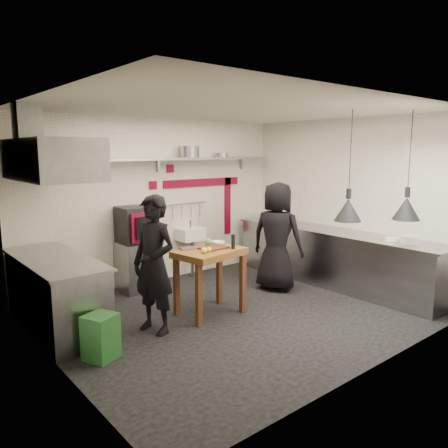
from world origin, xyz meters
TOP-DOWN VIEW (x-y plane):
  - floor at (0.00, 0.00)m, footprint 5.00×5.00m
  - ceiling at (0.00, 0.00)m, footprint 5.00×5.00m
  - wall_back at (0.00, 2.10)m, footprint 5.00×0.04m
  - wall_front at (0.00, -2.10)m, footprint 5.00×0.04m
  - wall_left at (-2.50, 0.00)m, footprint 0.04×4.20m
  - wall_right at (2.50, 0.00)m, footprint 0.04×4.20m
  - red_band_horiz at (0.95, 2.08)m, footprint 1.70×0.02m
  - red_band_vert at (1.55, 2.08)m, footprint 0.14×0.02m
  - red_tile_a at (0.25, 2.08)m, footprint 0.14×0.02m
  - red_tile_b at (-0.10, 2.08)m, footprint 0.14×0.02m
  - back_shelf at (0.00, 1.92)m, footprint 4.60×0.34m
  - shelf_bracket_left at (-1.90, 2.07)m, footprint 0.04×0.06m
  - shelf_bracket_mid at (0.00, 2.07)m, footprint 0.04×0.06m
  - shelf_bracket_right at (1.90, 2.07)m, footprint 0.04×0.06m
  - pan_far_left at (-1.57, 1.92)m, footprint 0.34×0.34m
  - pan_mid_left at (-1.12, 1.92)m, footprint 0.27×0.27m
  - stock_pot at (0.55, 1.92)m, footprint 0.36×0.36m
  - pan_right at (1.27, 1.92)m, footprint 0.26×0.26m
  - oven_stand at (-0.58, 1.81)m, footprint 0.59×0.54m
  - combi_oven at (-0.59, 1.80)m, footprint 0.55×0.51m
  - oven_door at (-0.60, 1.50)m, footprint 0.47×0.04m
  - oven_glass at (-0.58, 1.45)m, footprint 0.40×0.02m
  - hand_sink at (0.55, 1.92)m, footprint 0.46×0.34m
  - sink_tap at (0.55, 1.92)m, footprint 0.03×0.03m
  - sink_drain at (0.55, 1.88)m, footprint 0.06×0.06m
  - utensil_rail at (0.55, 2.06)m, footprint 0.90×0.02m
  - counter_right at (2.15, 0.00)m, footprint 0.70×3.80m
  - counter_right_top at (2.15, 0.00)m, footprint 0.76×3.90m
  - plate_stack at (2.12, -1.34)m, footprint 0.28×0.28m
  - small_bowl_right at (2.10, -1.09)m, footprint 0.26×0.26m
  - counter_left at (-2.15, 1.05)m, footprint 0.70×1.90m
  - counter_left_top at (-2.15, 1.05)m, footprint 0.76×2.00m
  - extractor_hood at (-2.10, 1.05)m, footprint 0.78×1.60m
  - hood_duct at (-2.35, 1.05)m, footprint 0.28×0.28m
  - green_bin at (-2.07, -0.08)m, footprint 0.41×0.41m
  - prep_table at (-0.33, 0.22)m, footprint 1.01×0.78m
  - cutting_board at (-0.25, 0.23)m, footprint 0.38×0.27m
  - pepper_mill at (-0.05, 0.05)m, footprint 0.07×0.07m
  - lemon_a at (-0.52, 0.09)m, footprint 0.09×0.09m
  - lemon_b at (-0.43, 0.10)m, footprint 0.08×0.08m
  - veg_ball at (-0.18, 0.44)m, footprint 0.13×0.13m
  - steel_tray at (-0.56, 0.41)m, footprint 0.21×0.17m
  - bowl at (-0.06, 0.37)m, footprint 0.25×0.25m
  - heat_lamp_near at (1.18, -0.92)m, footprint 0.42×0.42m
  - heat_lamp_far at (1.83, -1.41)m, footprint 0.40×0.40m
  - chef_left at (-1.22, 0.18)m, footprint 0.57×0.72m
  - chef_right at (1.21, 0.41)m, footprint 0.83×1.01m

SIDE VIEW (x-z plane):
  - floor at x=0.00m, z-range 0.00..0.00m
  - green_bin at x=-2.07m, z-range 0.00..0.50m
  - sink_drain at x=0.55m, z-range 0.01..0.67m
  - oven_stand at x=-0.58m, z-range 0.00..0.80m
  - counter_right at x=2.15m, z-range 0.00..0.90m
  - counter_left at x=-2.15m, z-range 0.00..0.90m
  - prep_table at x=-0.33m, z-range 0.00..0.92m
  - hand_sink at x=0.55m, z-range 0.67..0.89m
  - chef_left at x=-1.22m, z-range 0.00..1.73m
  - chef_right at x=1.21m, z-range 0.00..1.77m
  - counter_right_top at x=2.15m, z-range 0.90..0.93m
  - counter_left_top at x=-2.15m, z-range 0.90..0.93m
  - cutting_board at x=-0.25m, z-range 0.92..0.94m
  - steel_tray at x=-0.56m, z-range 0.92..0.95m
  - bowl at x=-0.06m, z-range 0.92..0.98m
  - small_bowl_right at x=2.10m, z-range 0.93..0.98m
  - lemon_b at x=-0.43m, z-range 0.92..0.99m
  - sink_tap at x=0.55m, z-range 0.89..1.03m
  - lemon_a at x=-0.52m, z-range 0.92..1.00m
  - veg_ball at x=-0.18m, z-range 0.92..1.02m
  - plate_stack at x=2.12m, z-range 0.93..1.04m
  - pepper_mill at x=-0.05m, z-range 0.92..1.12m
  - combi_oven at x=-0.59m, z-range 0.80..1.38m
  - oven_door at x=-0.60m, z-range 0.86..1.32m
  - oven_glass at x=-0.58m, z-range 0.92..1.26m
  - red_band_vert at x=1.55m, z-range 0.65..1.75m
  - utensil_rail at x=0.55m, z-range 1.31..1.33m
  - wall_back at x=0.00m, z-range 0.00..2.80m
  - wall_front at x=0.00m, z-range 0.00..2.80m
  - wall_left at x=-2.50m, z-range 0.00..2.80m
  - wall_right at x=2.50m, z-range 0.00..2.80m
  - red_band_horiz at x=0.95m, z-range 1.61..1.75m
  - red_tile_b at x=-0.10m, z-range 1.61..1.75m
  - red_tile_a at x=0.25m, z-range 1.88..2.02m
  - shelf_bracket_left at x=-1.90m, z-range 1.90..2.14m
  - shelf_bracket_mid at x=0.00m, z-range 1.90..2.14m
  - shelf_bracket_right at x=1.90m, z-range 1.90..2.14m
  - heat_lamp_near at x=1.18m, z-range 1.30..2.80m
  - heat_lamp_far at x=1.83m, z-range 1.32..2.80m
  - back_shelf at x=0.00m, z-range 2.10..2.14m
  - extractor_hood at x=-2.10m, z-range 1.90..2.40m
  - pan_mid_left at x=-1.12m, z-range 2.14..2.21m
  - pan_right at x=1.27m, z-range 2.14..2.22m
  - pan_far_left at x=-1.57m, z-range 2.14..2.23m
  - stock_pot at x=0.55m, z-range 2.14..2.34m
  - hood_duct at x=-2.35m, z-range 2.30..2.80m
  - ceiling at x=0.00m, z-range 2.80..2.80m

